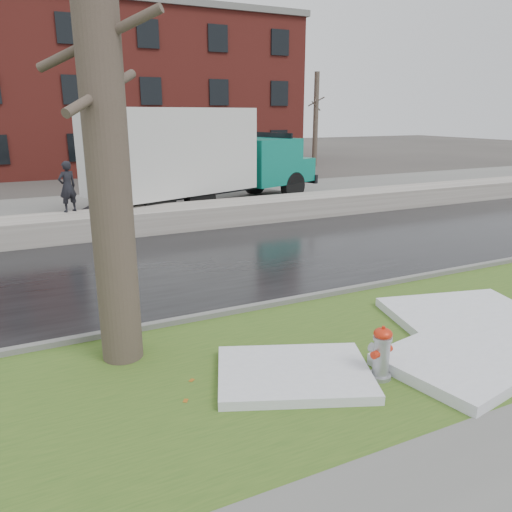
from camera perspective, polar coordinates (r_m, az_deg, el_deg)
name	(u,v)px	position (r m, az deg, el deg)	size (l,w,h in m)	color
ground	(276,331)	(9.06, 2.27, -8.53)	(120.00, 120.00, 0.00)	#47423D
verge	(313,359)	(8.09, 6.53, -11.67)	(60.00, 4.50, 0.04)	#30521B
road	(194,264)	(12.94, -7.15, -0.91)	(60.00, 7.00, 0.03)	black
parking_lot	(125,209)	(20.97, -14.78, 5.24)	(60.00, 9.00, 0.03)	slate
curb	(252,308)	(9.86, -0.48, -5.98)	(60.00, 0.15, 0.14)	slate
snowbank	(151,220)	(16.77, -11.89, 4.06)	(60.00, 1.60, 0.75)	#ABA59C
brick_building	(97,94)	(37.74, -17.70, 17.25)	(26.00, 12.00, 10.00)	maroon
bg_tree_right	(316,119)	(37.06, 6.84, 15.31)	(1.40, 1.62, 6.50)	brown
fire_hydrant	(381,351)	(7.52, 14.14, -10.44)	(0.41, 0.37, 0.82)	#919398
tree	(102,98)	(7.49, -17.14, 16.86)	(1.56, 1.69, 7.79)	brown
box_truck	(198,157)	(20.07, -6.63, 11.18)	(11.80, 5.85, 3.95)	black
worker	(67,187)	(16.77, -20.75, 7.42)	(0.58, 0.38, 1.59)	black
snow_patch_near	(463,315)	(10.16, 22.62, -6.30)	(2.60, 2.00, 0.16)	silver
snow_patch_far	(294,373)	(7.49, 4.37, -13.23)	(2.20, 1.60, 0.14)	silver
snow_patch_side	(472,356)	(8.61, 23.47, -10.39)	(2.80, 1.80, 0.18)	silver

